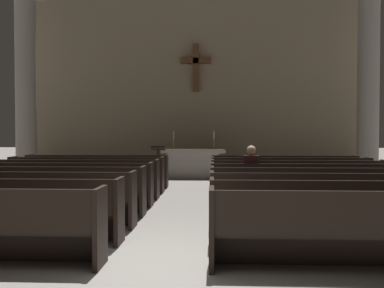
{
  "coord_description": "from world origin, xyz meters",
  "views": [
    {
      "loc": [
        0.68,
        -5.15,
        1.6
      ],
      "look_at": [
        0.0,
        8.9,
        1.22
      ],
      "focal_mm": 41.21,
      "sensor_mm": 36.0,
      "label": 1
    }
  ],
  "objects_px": {
    "pew_right_row_4": "(320,192)",
    "altar": "(194,163)",
    "candlestick_left": "(174,143)",
    "lone_worshipper": "(251,175)",
    "pew_left_row_5": "(59,184)",
    "pew_right_row_2": "(357,213)",
    "column_left_third": "(26,87)",
    "pew_left_row_8": "(97,171)",
    "pew_right_row_5": "(308,185)",
    "column_right_third": "(368,86)",
    "pew_left_row_4": "(39,190)",
    "pew_right_row_7": "(290,175)",
    "pew_right_row_6": "(298,180)",
    "pew_left_row_6": "(74,179)",
    "pew_left_row_3": "(14,199)",
    "pew_right_row_3": "(336,201)",
    "pew_right_row_8": "(284,172)",
    "lectern": "(158,165)",
    "pew_left_row_7": "(87,174)",
    "candlestick_right": "(214,143)"
  },
  "relations": [
    {
      "from": "pew_left_row_7",
      "to": "pew_right_row_2",
      "type": "bearing_deg",
      "value": -44.8
    },
    {
      "from": "pew_left_row_5",
      "to": "column_right_third",
      "type": "xyz_separation_m",
      "value": [
        8.63,
        5.99,
        2.7
      ]
    },
    {
      "from": "pew_right_row_2",
      "to": "column_left_third",
      "type": "xyz_separation_m",
      "value": [
        -8.63,
        9.17,
        2.7
      ]
    },
    {
      "from": "pew_left_row_5",
      "to": "candlestick_left",
      "type": "distance_m",
      "value": 6.28
    },
    {
      "from": "pew_right_row_3",
      "to": "pew_right_row_8",
      "type": "bearing_deg",
      "value": 90.0
    },
    {
      "from": "column_left_third",
      "to": "altar",
      "type": "xyz_separation_m",
      "value": [
        5.96,
        -0.07,
        -2.65
      ]
    },
    {
      "from": "column_left_third",
      "to": "lectern",
      "type": "relative_size",
      "value": 5.66
    },
    {
      "from": "pew_right_row_2",
      "to": "lectern",
      "type": "xyz_separation_m",
      "value": [
        -3.76,
        7.89,
        0.07
      ]
    },
    {
      "from": "pew_right_row_5",
      "to": "pew_right_row_6",
      "type": "bearing_deg",
      "value": 90.0
    },
    {
      "from": "pew_left_row_5",
      "to": "pew_right_row_5",
      "type": "xyz_separation_m",
      "value": [
        5.34,
        0.0,
        0.0
      ]
    },
    {
      "from": "pew_right_row_2",
      "to": "candlestick_left",
      "type": "distance_m",
      "value": 9.72
    },
    {
      "from": "lone_worshipper",
      "to": "pew_left_row_5",
      "type": "bearing_deg",
      "value": -179.46
    },
    {
      "from": "pew_right_row_7",
      "to": "candlestick_left",
      "type": "height_order",
      "value": "candlestick_left"
    },
    {
      "from": "pew_right_row_2",
      "to": "pew_right_row_7",
      "type": "height_order",
      "value": "same"
    },
    {
      "from": "pew_left_row_8",
      "to": "lone_worshipper",
      "type": "xyz_separation_m",
      "value": [
        4.15,
        -3.14,
        0.22
      ]
    },
    {
      "from": "candlestick_left",
      "to": "column_right_third",
      "type": "bearing_deg",
      "value": 0.61
    },
    {
      "from": "altar",
      "to": "candlestick_right",
      "type": "height_order",
      "value": "candlestick_right"
    },
    {
      "from": "pew_left_row_4",
      "to": "pew_right_row_6",
      "type": "distance_m",
      "value": 5.74
    },
    {
      "from": "column_left_third",
      "to": "lone_worshipper",
      "type": "height_order",
      "value": "column_left_third"
    },
    {
      "from": "pew_left_row_4",
      "to": "pew_right_row_7",
      "type": "xyz_separation_m",
      "value": [
        5.34,
        3.18,
        0.0
      ]
    },
    {
      "from": "pew_left_row_4",
      "to": "candlestick_right",
      "type": "height_order",
      "value": "candlestick_right"
    },
    {
      "from": "pew_left_row_8",
      "to": "column_right_third",
      "type": "distance_m",
      "value": 9.47
    },
    {
      "from": "pew_right_row_2",
      "to": "pew_right_row_7",
      "type": "bearing_deg",
      "value": 90.0
    },
    {
      "from": "candlestick_left",
      "to": "lone_worshipper",
      "type": "height_order",
      "value": "candlestick_left"
    },
    {
      "from": "pew_left_row_8",
      "to": "pew_left_row_6",
      "type": "bearing_deg",
      "value": -90.0
    },
    {
      "from": "column_right_third",
      "to": "candlestick_left",
      "type": "height_order",
      "value": "column_right_third"
    },
    {
      "from": "pew_left_row_5",
      "to": "pew_right_row_3",
      "type": "relative_size",
      "value": 1.0
    },
    {
      "from": "pew_left_row_8",
      "to": "candlestick_left",
      "type": "height_order",
      "value": "candlestick_left"
    },
    {
      "from": "pew_left_row_5",
      "to": "pew_right_row_4",
      "type": "height_order",
      "value": "same"
    },
    {
      "from": "pew_left_row_4",
      "to": "pew_left_row_7",
      "type": "xyz_separation_m",
      "value": [
        0.0,
        3.18,
        0.0
      ]
    },
    {
      "from": "pew_left_row_8",
      "to": "pew_right_row_5",
      "type": "xyz_separation_m",
      "value": [
        5.34,
        -3.18,
        0.0
      ]
    },
    {
      "from": "pew_right_row_2",
      "to": "column_left_third",
      "type": "height_order",
      "value": "column_left_third"
    },
    {
      "from": "pew_right_row_6",
      "to": "column_right_third",
      "type": "distance_m",
      "value": 6.51
    },
    {
      "from": "pew_right_row_8",
      "to": "lectern",
      "type": "xyz_separation_m",
      "value": [
        -3.76,
        1.54,
        0.07
      ]
    },
    {
      "from": "pew_left_row_3",
      "to": "column_left_third",
      "type": "relative_size",
      "value": 0.62
    },
    {
      "from": "pew_right_row_6",
      "to": "candlestick_right",
      "type": "xyz_separation_m",
      "value": [
        -1.97,
        4.86,
        0.73
      ]
    },
    {
      "from": "pew_right_row_4",
      "to": "lone_worshipper",
      "type": "distance_m",
      "value": 1.63
    },
    {
      "from": "pew_left_row_6",
      "to": "pew_right_row_4",
      "type": "distance_m",
      "value": 5.74
    },
    {
      "from": "pew_left_row_3",
      "to": "pew_right_row_6",
      "type": "relative_size",
      "value": 1.0
    },
    {
      "from": "pew_right_row_8",
      "to": "candlestick_left",
      "type": "distance_m",
      "value": 4.4
    },
    {
      "from": "pew_left_row_4",
      "to": "column_left_third",
      "type": "height_order",
      "value": "column_left_third"
    },
    {
      "from": "pew_left_row_5",
      "to": "pew_right_row_4",
      "type": "bearing_deg",
      "value": -11.23
    },
    {
      "from": "lone_worshipper",
      "to": "pew_left_row_4",
      "type": "bearing_deg",
      "value": -165.16
    },
    {
      "from": "altar",
      "to": "pew_left_row_4",
      "type": "bearing_deg",
      "value": -110.93
    },
    {
      "from": "pew_right_row_4",
      "to": "altar",
      "type": "relative_size",
      "value": 1.85
    },
    {
      "from": "pew_left_row_5",
      "to": "pew_right_row_3",
      "type": "height_order",
      "value": "same"
    },
    {
      "from": "pew_right_row_8",
      "to": "candlestick_left",
      "type": "height_order",
      "value": "candlestick_left"
    },
    {
      "from": "column_left_third",
      "to": "candlestick_left",
      "type": "relative_size",
      "value": 10.48
    },
    {
      "from": "pew_left_row_7",
      "to": "pew_right_row_5",
      "type": "distance_m",
      "value": 5.74
    },
    {
      "from": "lectern",
      "to": "lone_worshipper",
      "type": "relative_size",
      "value": 0.87
    }
  ]
}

